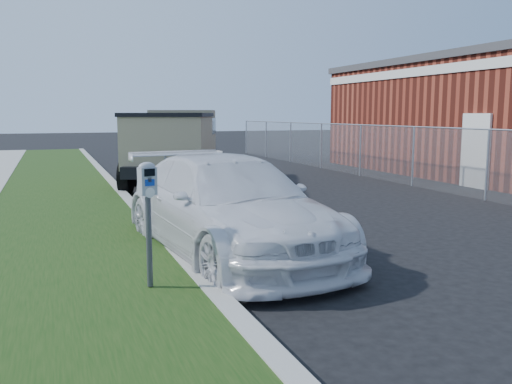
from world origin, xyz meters
name	(u,v)px	position (x,y,z in m)	size (l,w,h in m)	color
ground	(369,263)	(0.00, 0.00, 0.00)	(120.00, 120.00, 0.00)	black
chainlink_fence	(414,145)	(6.00, 7.00, 1.26)	(0.06, 30.06, 30.00)	slate
parking_meter	(148,197)	(-3.27, -0.36, 1.22)	(0.23, 0.18, 1.49)	#3F4247
white_wagon	(229,205)	(-1.74, 1.31, 0.76)	(2.14, 5.26, 1.53)	silver
dump_truck	(176,142)	(-0.60, 10.22, 1.30)	(4.09, 6.27, 2.31)	black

